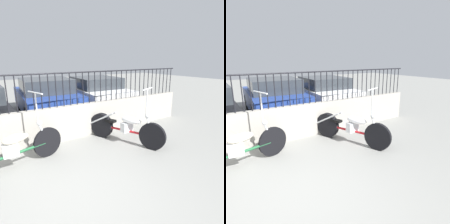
{
  "view_description": "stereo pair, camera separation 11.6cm",
  "coord_description": "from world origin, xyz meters",
  "views": [
    {
      "loc": [
        -0.95,
        -2.62,
        2.12
      ],
      "look_at": [
        1.98,
        1.73,
        0.7
      ],
      "focal_mm": 32.0,
      "sensor_mm": 36.0,
      "label": 1
    },
    {
      "loc": [
        -0.85,
        -2.69,
        2.12
      ],
      "look_at": [
        1.98,
        1.73,
        0.7
      ],
      "focal_mm": 32.0,
      "sensor_mm": 36.0,
      "label": 2
    }
  ],
  "objects": [
    {
      "name": "ground_plane",
      "position": [
        0.0,
        0.0,
        0.0
      ],
      "size": [
        40.0,
        40.0,
        0.0
      ],
      "primitive_type": "plane",
      "color": "gray"
    },
    {
      "name": "low_wall",
      "position": [
        0.0,
        2.21,
        0.46
      ],
      "size": [
        9.87,
        0.18,
        0.92
      ],
      "color": "#9E998E",
      "rests_on": "ground_plane"
    },
    {
      "name": "fence_railing",
      "position": [
        -0.0,
        2.21,
        1.49
      ],
      "size": [
        9.87,
        0.04,
        0.86
      ],
      "color": "black",
      "rests_on": "low_wall"
    },
    {
      "name": "motorcycle_red",
      "position": [
        1.97,
        1.28,
        0.4
      ],
      "size": [
        0.96,
        2.03,
        1.47
      ],
      "rotation": [
        0.0,
        0.0,
        -1.17
      ],
      "color": "black",
      "rests_on": "ground_plane"
    },
    {
      "name": "motorcycle_green",
      "position": [
        -0.76,
        1.27,
        0.42
      ],
      "size": [
        2.32,
        0.88,
        1.48
      ],
      "rotation": [
        0.0,
        0.0,
        0.29
      ],
      "color": "black",
      "rests_on": "ground_plane"
    },
    {
      "name": "car_blue",
      "position": [
        1.19,
        5.1,
        0.7
      ],
      "size": [
        2.13,
        4.04,
        1.39
      ],
      "rotation": [
        0.0,
        0.0,
        1.51
      ],
      "color": "black",
      "rests_on": "ground_plane"
    },
    {
      "name": "car_white",
      "position": [
        3.35,
        5.12,
        0.68
      ],
      "size": [
        2.12,
        4.15,
        1.33
      ],
      "rotation": [
        0.0,
        0.0,
        1.51
      ],
      "color": "black",
      "rests_on": "ground_plane"
    }
  ]
}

